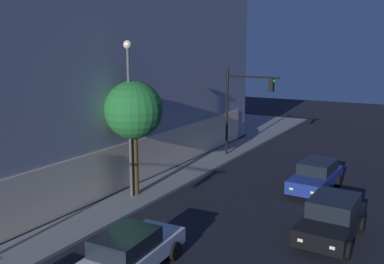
{
  "coord_description": "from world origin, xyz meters",
  "views": [
    {
      "loc": [
        -6.89,
        -6.79,
        7.72
      ],
      "look_at": [
        8.44,
        2.05,
        4.28
      ],
      "focal_mm": 38.81,
      "sensor_mm": 36.0,
      "label": 1
    }
  ],
  "objects_px": {
    "car_blue": "(316,176)",
    "car_white": "(130,251)",
    "traffic_light_far_corner": "(242,99)",
    "car_black": "(332,218)",
    "sidewalk_tree": "(134,111)",
    "street_lamp_sidewalk": "(129,101)"
  },
  "relations": [
    {
      "from": "car_blue",
      "to": "car_white",
      "type": "bearing_deg",
      "value": 164.18
    },
    {
      "from": "car_white",
      "to": "traffic_light_far_corner",
      "type": "bearing_deg",
      "value": 10.09
    },
    {
      "from": "car_black",
      "to": "sidewalk_tree",
      "type": "bearing_deg",
      "value": 90.62
    },
    {
      "from": "street_lamp_sidewalk",
      "to": "sidewalk_tree",
      "type": "height_order",
      "value": "street_lamp_sidewalk"
    },
    {
      "from": "traffic_light_far_corner",
      "to": "car_black",
      "type": "distance_m",
      "value": 13.81
    },
    {
      "from": "car_white",
      "to": "car_black",
      "type": "height_order",
      "value": "car_black"
    },
    {
      "from": "traffic_light_far_corner",
      "to": "car_black",
      "type": "bearing_deg",
      "value": -140.33
    },
    {
      "from": "car_blue",
      "to": "sidewalk_tree",
      "type": "bearing_deg",
      "value": 126.11
    },
    {
      "from": "car_blue",
      "to": "traffic_light_far_corner",
      "type": "bearing_deg",
      "value": 55.42
    },
    {
      "from": "car_white",
      "to": "street_lamp_sidewalk",
      "type": "bearing_deg",
      "value": 37.72
    },
    {
      "from": "street_lamp_sidewalk",
      "to": "car_black",
      "type": "distance_m",
      "value": 11.09
    },
    {
      "from": "traffic_light_far_corner",
      "to": "car_white",
      "type": "bearing_deg",
      "value": -169.91
    },
    {
      "from": "car_white",
      "to": "car_blue",
      "type": "height_order",
      "value": "car_blue"
    },
    {
      "from": "sidewalk_tree",
      "to": "car_black",
      "type": "bearing_deg",
      "value": -89.38
    },
    {
      "from": "sidewalk_tree",
      "to": "traffic_light_far_corner",
      "type": "bearing_deg",
      "value": -9.11
    },
    {
      "from": "sidewalk_tree",
      "to": "car_blue",
      "type": "relative_size",
      "value": 1.26
    },
    {
      "from": "traffic_light_far_corner",
      "to": "car_blue",
      "type": "height_order",
      "value": "traffic_light_far_corner"
    },
    {
      "from": "car_black",
      "to": "car_blue",
      "type": "relative_size",
      "value": 0.95
    },
    {
      "from": "sidewalk_tree",
      "to": "car_blue",
      "type": "bearing_deg",
      "value": -53.89
    },
    {
      "from": "traffic_light_far_corner",
      "to": "car_white",
      "type": "xyz_separation_m",
      "value": [
        -16.77,
        -2.99,
        -3.53
      ]
    },
    {
      "from": "sidewalk_tree",
      "to": "car_white",
      "type": "xyz_separation_m",
      "value": [
        -6.37,
        -4.65,
        -3.88
      ]
    },
    {
      "from": "street_lamp_sidewalk",
      "to": "car_black",
      "type": "height_order",
      "value": "street_lamp_sidewalk"
    }
  ]
}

